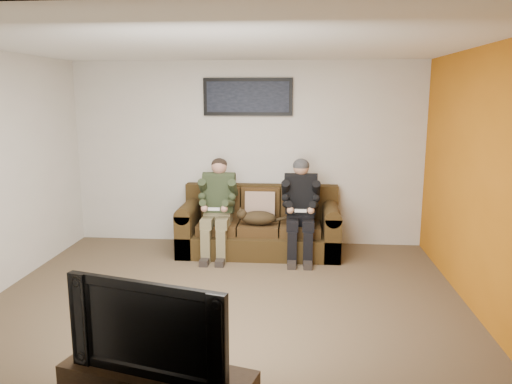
# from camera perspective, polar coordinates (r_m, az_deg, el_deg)

# --- Properties ---
(floor) EXTENTS (5.00, 5.00, 0.00)m
(floor) POSITION_cam_1_polar(r_m,az_deg,el_deg) (5.32, -3.51, -12.59)
(floor) COLOR brown
(floor) RESTS_ON ground
(ceiling) EXTENTS (5.00, 5.00, 0.00)m
(ceiling) POSITION_cam_1_polar(r_m,az_deg,el_deg) (4.89, -3.88, 16.55)
(ceiling) COLOR silver
(ceiling) RESTS_ON ground
(wall_back) EXTENTS (5.00, 0.00, 5.00)m
(wall_back) POSITION_cam_1_polar(r_m,az_deg,el_deg) (7.15, -1.02, 4.39)
(wall_back) COLOR beige
(wall_back) RESTS_ON ground
(wall_front) EXTENTS (5.00, 0.00, 5.00)m
(wall_front) POSITION_cam_1_polar(r_m,az_deg,el_deg) (2.79, -10.53, -6.44)
(wall_front) COLOR beige
(wall_front) RESTS_ON ground
(wall_right) EXTENTS (0.00, 4.50, 4.50)m
(wall_right) POSITION_cam_1_polar(r_m,az_deg,el_deg) (5.20, 24.72, 0.85)
(wall_right) COLOR beige
(wall_right) RESTS_ON ground
(accent_wall_right) EXTENTS (0.00, 4.50, 4.50)m
(accent_wall_right) POSITION_cam_1_polar(r_m,az_deg,el_deg) (5.20, 24.62, 0.85)
(accent_wall_right) COLOR #BE6913
(accent_wall_right) RESTS_ON ground
(sofa) EXTENTS (2.15, 0.93, 0.88)m
(sofa) POSITION_cam_1_polar(r_m,az_deg,el_deg) (6.90, 0.44, -4.04)
(sofa) COLOR #372610
(sofa) RESTS_ON ground
(throw_pillow) EXTENTS (0.41, 0.20, 0.41)m
(throw_pillow) POSITION_cam_1_polar(r_m,az_deg,el_deg) (6.87, 0.47, -1.59)
(throw_pillow) COLOR tan
(throw_pillow) RESTS_ON sofa
(throw_blanket) EXTENTS (0.44, 0.22, 0.08)m
(throw_blanket) POSITION_cam_1_polar(r_m,az_deg,el_deg) (7.12, -4.62, 0.92)
(throw_blanket) COLOR #BEAC8C
(throw_blanket) RESTS_ON sofa
(person_left) EXTENTS (0.51, 0.87, 1.29)m
(person_left) POSITION_cam_1_polar(r_m,az_deg,el_deg) (6.70, -4.40, -1.11)
(person_left) COLOR #716746
(person_left) RESTS_ON sofa
(person_right) EXTENTS (0.51, 0.86, 1.29)m
(person_right) POSITION_cam_1_polar(r_m,az_deg,el_deg) (6.61, 5.12, -1.25)
(person_right) COLOR black
(person_right) RESTS_ON sofa
(cat) EXTENTS (0.66, 0.26, 0.24)m
(cat) POSITION_cam_1_polar(r_m,az_deg,el_deg) (6.61, 0.12, -2.94)
(cat) COLOR #3F2E18
(cat) RESTS_ON sofa
(framed_poster) EXTENTS (1.25, 0.05, 0.52)m
(framed_poster) POSITION_cam_1_polar(r_m,az_deg,el_deg) (7.07, -0.94, 10.82)
(framed_poster) COLOR black
(framed_poster) RESTS_ON wall_back
(television) EXTENTS (1.09, 0.43, 0.63)m
(television) POSITION_cam_1_polar(r_m,az_deg,el_deg) (3.32, -11.45, -14.48)
(television) COLOR black
(television) RESTS_ON tv_stand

